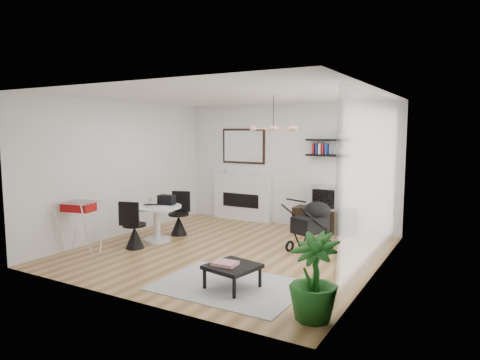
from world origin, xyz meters
The scene contains 25 objects.
floor centered at (0.00, 0.00, 0.00)m, with size 5.00×5.00×0.00m, color brown.
ceiling centered at (0.00, 0.00, 2.70)m, with size 5.00×5.00×0.00m, color white.
wall_back centered at (0.00, 2.50, 1.35)m, with size 5.00×5.00×0.00m, color white.
wall_left centered at (-2.50, 0.00, 1.35)m, with size 5.00×5.00×0.00m, color white.
wall_right centered at (2.50, 0.00, 1.35)m, with size 5.00×5.00×0.00m, color white.
sheer_curtain centered at (2.40, 0.20, 1.35)m, with size 0.04×3.60×2.60m, color white.
fireplace centered at (-1.10, 2.42, 0.69)m, with size 1.50×0.17×2.16m.
shelf_lower centered at (0.98, 2.37, 1.60)m, with size 0.90×0.25×0.04m, color black.
shelf_upper centered at (0.98, 2.37, 1.92)m, with size 0.90×0.25×0.04m, color black.
pendant_lamp centered at (0.70, 0.30, 2.15)m, with size 0.90×0.90×0.10m, color tan, non-canonical shape.
tv_console centered at (0.98, 2.26, 0.24)m, with size 1.30×0.45×0.49m, color black.
crt_tv centered at (1.02, 2.26, 0.73)m, with size 0.56×0.49×0.49m.
dining_table centered at (-1.55, -0.10, 0.45)m, with size 0.94×0.94×0.69m.
laptop centered at (-1.64, -0.16, 0.70)m, with size 0.32×0.21×0.03m, color black.
black_bag centered at (-1.47, 0.09, 0.78)m, with size 0.31×0.19×0.19m, color black.
newspaper centered at (-1.42, -0.23, 0.69)m, with size 0.36×0.30×0.01m, color silver.
drinking_glass centered at (-1.83, 0.04, 0.75)m, with size 0.07×0.07×0.11m, color white.
chair_far centered at (-1.50, 0.52, 0.28)m, with size 0.46×0.47×0.87m.
chair_near centered at (-1.57, -0.71, 0.28)m, with size 0.45×0.46×0.88m.
drying_rack centered at (-2.18, -1.34, 0.48)m, with size 0.70×0.67×0.91m.
stroller centered at (1.26, 0.76, 0.42)m, with size 0.72×0.89×0.97m.
rug centered at (0.90, -1.46, 0.01)m, with size 1.96×1.41×0.01m, color #B0B0B0.
coffee_table centered at (0.98, -1.52, 0.29)m, with size 0.72×0.72×0.32m.
magazines centered at (0.90, -1.58, 0.35)m, with size 0.31×0.25×0.04m, color red.
potted_plant centered at (2.25, -1.89, 0.49)m, with size 0.55×0.55×0.99m, color #1A5618.
Camera 1 is at (3.82, -6.29, 2.12)m, focal length 32.00 mm.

